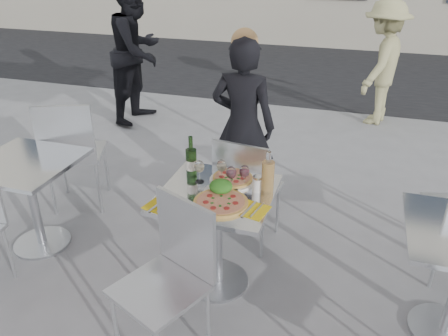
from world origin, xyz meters
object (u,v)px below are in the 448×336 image
(pedestrian_b, at_px, (381,63))
(wineglass_white_b, at_px, (222,166))
(chair_near, at_px, (172,268))
(pedestrian_a, at_px, (137,51))
(side_table_left, at_px, (30,186))
(napkin_right, at_px, (252,210))
(wineglass_red_b, at_px, (244,172))
(napkin_left, at_px, (162,205))
(pizza_near, at_px, (221,202))
(wineglass_red_a, at_px, (231,173))
(wineglass_white_a, at_px, (199,167))
(sugar_shaker, at_px, (257,184))
(salad_plate, at_px, (221,188))
(side_chair_lfar, at_px, (71,148))
(chair_far, at_px, (245,185))
(pizza_far, at_px, (233,179))
(wine_bottle, at_px, (191,161))
(main_table, at_px, (217,219))
(woman_diner, at_px, (243,126))
(carafe, at_px, (268,177))

(pedestrian_b, height_order, wineglass_white_b, pedestrian_b)
(chair_near, bearing_deg, pedestrian_a, 143.82)
(side_table_left, bearing_deg, napkin_right, -4.57)
(wineglass_red_b, bearing_deg, napkin_left, -138.24)
(pizza_near, bearing_deg, side_table_left, 175.20)
(pedestrian_b, relative_size, wineglass_red_b, 10.19)
(wineglass_white_b, relative_size, napkin_right, 0.73)
(wineglass_red_a, bearing_deg, wineglass_white_a, 174.54)
(sugar_shaker, distance_m, wineglass_red_b, 0.11)
(pedestrian_a, xyz_separation_m, salad_plate, (2.08, -2.87, -0.15))
(side_chair_lfar, bearing_deg, chair_far, 154.95)
(pedestrian_b, xyz_separation_m, wineglass_white_a, (-1.17, -3.64, 0.06))
(chair_far, distance_m, napkin_left, 0.84)
(pizza_far, distance_m, wine_bottle, 0.30)
(chair_near, height_order, wineglass_red_b, chair_near)
(wineglass_white_b, bearing_deg, main_table, -83.66)
(chair_far, distance_m, wineglass_red_a, 0.51)
(wine_bottle, bearing_deg, napkin_left, -95.19)
(side_table_left, relative_size, pedestrian_b, 0.47)
(pizza_far, relative_size, sugar_shaker, 2.91)
(side_chair_lfar, bearing_deg, pedestrian_a, -98.82)
(side_chair_lfar, bearing_deg, wine_bottle, 140.05)
(wine_bottle, height_order, wineglass_red_b, wine_bottle)
(salad_plate, distance_m, wineglass_white_b, 0.17)
(pedestrian_a, xyz_separation_m, wineglass_red_b, (2.20, -2.76, -0.08))
(chair_far, xyz_separation_m, chair_near, (-0.13, -1.06, 0.01))
(woman_diner, relative_size, pizza_far, 4.97)
(chair_near, height_order, side_chair_lfar, side_chair_lfar)
(salad_plate, relative_size, wineglass_red_b, 1.40)
(wineglass_white_b, bearing_deg, pizza_far, 18.48)
(pedestrian_b, distance_m, napkin_left, 4.19)
(main_table, relative_size, chair_far, 0.80)
(pizza_near, bearing_deg, wineglass_red_b, 72.04)
(woman_diner, distance_m, wineglass_white_b, 0.97)
(main_table, bearing_deg, pedestrian_a, 125.55)
(side_chair_lfar, bearing_deg, wineglass_red_b, 142.83)
(wineglass_red_b, bearing_deg, pizza_near, -107.96)
(wine_bottle, height_order, napkin_left, wine_bottle)
(pizza_near, height_order, sugar_shaker, sugar_shaker)
(wine_bottle, relative_size, wineglass_red_b, 1.87)
(pizza_near, height_order, napkin_left, pizza_near)
(side_chair_lfar, bearing_deg, napkin_right, 136.31)
(side_table_left, height_order, salad_plate, salad_plate)
(pizza_far, xyz_separation_m, carafe, (0.26, -0.09, 0.10))
(wineglass_white_a, height_order, napkin_right, wineglass_white_a)
(chair_far, xyz_separation_m, side_chair_lfar, (-1.57, 0.08, 0.06))
(wineglass_red_a, bearing_deg, side_table_left, -177.32)
(wineglass_red_b, bearing_deg, wineglass_white_b, 168.86)
(main_table, distance_m, side_chair_lfar, 1.62)
(pedestrian_a, relative_size, wineglass_white_b, 11.91)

